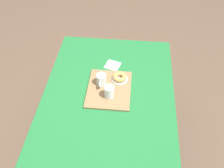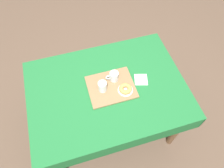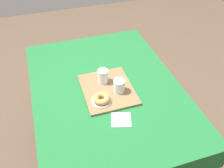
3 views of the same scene
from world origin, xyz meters
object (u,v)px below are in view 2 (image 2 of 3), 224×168
Objects in this scene: water_glass_near at (103,87)px; sugar_donut_left at (125,89)px; serving_tray at (111,87)px; paper_napkin at (141,80)px; tea_mug_left at (114,76)px; donut_plate_left at (125,90)px; dining_table at (107,94)px.

water_glass_near reaches higher than sugar_donut_left.
sugar_donut_left is at bearing 145.96° from serving_tray.
serving_tray is 0.27m from paper_napkin.
tea_mug_left reaches higher than serving_tray.
sugar_donut_left is at bearing 0.00° from donut_plate_left.
sugar_donut_left is 0.94× the size of paper_napkin.
donut_plate_left reaches higher than serving_tray.
sugar_donut_left is at bearing 113.71° from tea_mug_left.
water_glass_near reaches higher than serving_tray.
tea_mug_left is 0.99× the size of paper_napkin.
tea_mug_left is at bearing -66.29° from sugar_donut_left.
water_glass_near reaches higher than dining_table.
paper_napkin is at bearing -158.09° from donut_plate_left.
dining_table is 0.21m from sugar_donut_left.
donut_plate_left is at bearing 152.96° from dining_table.
tea_mug_left is 1.19× the size of water_glass_near.
water_glass_near is 0.84× the size of paper_napkin.
donut_plate_left is at bearing 113.71° from tea_mug_left.
water_glass_near is 0.35m from paper_napkin.
donut_plate_left is at bearing 160.73° from water_glass_near.
sugar_donut_left reaches higher than dining_table.
tea_mug_left is 0.15m from donut_plate_left.
dining_table is 3.43× the size of serving_tray.
tea_mug_left is at bearing -123.75° from serving_tray.
water_glass_near is at bearing 12.68° from dining_table.
donut_plate_left is 1.11× the size of paper_napkin.
tea_mug_left reaches higher than paper_napkin.
dining_table is at bearing -0.65° from paper_napkin.
tea_mug_left is (-0.04, -0.06, 0.05)m from serving_tray.
serving_tray is 3.07× the size of donut_plate_left.
water_glass_near reaches higher than donut_plate_left.
water_glass_near reaches higher than tea_mug_left.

